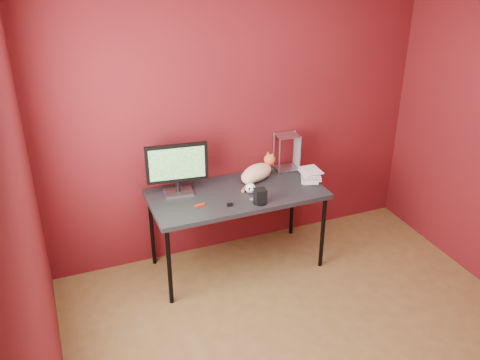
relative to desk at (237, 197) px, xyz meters
name	(u,v)px	position (x,y,z in m)	size (l,w,h in m)	color
room	(344,184)	(0.15, -1.37, 0.75)	(3.52, 3.52, 2.61)	brown
desk	(237,197)	(0.00, 0.00, 0.00)	(1.50, 0.70, 0.75)	black
monitor	(177,166)	(-0.47, 0.17, 0.30)	(0.52, 0.20, 0.45)	#AFAFB4
cat	(257,172)	(0.25, 0.15, 0.13)	(0.42, 0.32, 0.22)	orange
skull_mug	(250,188)	(0.10, -0.05, 0.09)	(0.09, 0.09, 0.09)	white
speaker	(260,197)	(0.11, -0.25, 0.11)	(0.11, 0.11, 0.13)	black
book_stack	(305,127)	(0.63, 0.01, 0.56)	(0.22, 0.25, 1.01)	beige
wire_rack	(287,152)	(0.60, 0.26, 0.22)	(0.22, 0.19, 0.35)	#AFAFB4
pocket_knife	(200,205)	(-0.37, -0.12, 0.06)	(0.09, 0.02, 0.02)	#A4230C
black_gadget	(230,205)	(-0.14, -0.20, 0.06)	(0.05, 0.03, 0.02)	black
washer	(252,199)	(0.07, -0.17, 0.05)	(0.04, 0.04, 0.00)	#AFAFB4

